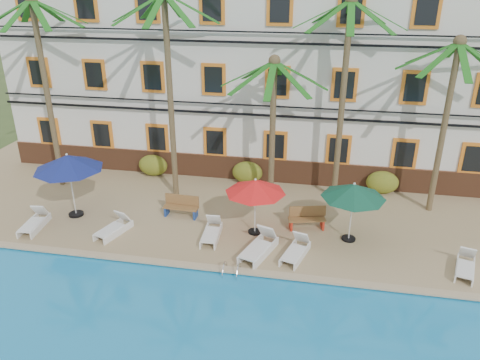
% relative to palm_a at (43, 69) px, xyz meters
% --- Properties ---
extents(ground, '(100.00, 100.00, 0.00)m').
position_rel_palm_a_xyz_m(ground, '(8.77, -4.72, -5.88)').
color(ground, '#384C23').
rests_on(ground, ground).
extents(pool_deck, '(30.00, 12.00, 0.25)m').
position_rel_palm_a_xyz_m(pool_deck, '(8.77, 0.28, -5.75)').
color(pool_deck, tan).
rests_on(pool_deck, ground).
extents(pool_coping, '(30.00, 0.35, 0.06)m').
position_rel_palm_a_xyz_m(pool_coping, '(8.77, -5.62, -5.60)').
color(pool_coping, tan).
rests_on(pool_coping, pool_deck).
extents(hotel_building, '(25.40, 6.44, 10.22)m').
position_rel_palm_a_xyz_m(hotel_building, '(8.77, 5.26, -0.51)').
color(hotel_building, silver).
rests_on(hotel_building, pool_deck).
extents(palm_a, '(4.48, 4.48, 8.84)m').
position_rel_palm_a_xyz_m(palm_a, '(0.00, 0.00, 0.00)').
color(palm_a, brown).
rests_on(palm_a, pool_deck).
extents(palm_b, '(4.48, 4.48, 9.11)m').
position_rel_palm_a_xyz_m(palm_b, '(5.92, -0.13, 0.15)').
color(palm_b, brown).
rests_on(palm_b, pool_deck).
extents(palm_c, '(4.48, 4.48, 6.55)m').
position_rel_palm_a_xyz_m(palm_c, '(10.34, 0.26, -1.32)').
color(palm_c, brown).
rests_on(palm_c, pool_deck).
extents(palm_d, '(4.48, 4.48, 8.89)m').
position_rel_palm_a_xyz_m(palm_d, '(13.21, 0.93, 0.03)').
color(palm_d, brown).
rests_on(palm_d, pool_deck).
extents(palm_e, '(4.48, 4.48, 7.46)m').
position_rel_palm_a_xyz_m(palm_e, '(17.36, 0.53, -0.79)').
color(palm_e, brown).
rests_on(palm_e, pool_deck).
extents(shrub_left, '(1.50, 0.90, 1.10)m').
position_rel_palm_a_xyz_m(shrub_left, '(4.06, 1.88, -5.08)').
color(shrub_left, '#1A4E16').
rests_on(shrub_left, pool_deck).
extents(shrub_mid, '(1.50, 0.90, 1.10)m').
position_rel_palm_a_xyz_m(shrub_mid, '(8.97, 1.88, -5.08)').
color(shrub_mid, '#1A4E16').
rests_on(shrub_mid, pool_deck).
extents(shrub_right, '(1.50, 0.90, 1.10)m').
position_rel_palm_a_xyz_m(shrub_right, '(15.42, 1.88, -5.08)').
color(shrub_right, '#1A4E16').
rests_on(shrub_right, pool_deck).
extents(umbrella_blue, '(2.86, 2.86, 2.85)m').
position_rel_palm_a_xyz_m(umbrella_blue, '(2.28, -2.84, -3.19)').
color(umbrella_blue, black).
rests_on(umbrella_blue, pool_deck).
extents(umbrella_red, '(2.39, 2.39, 2.40)m').
position_rel_palm_a_xyz_m(umbrella_red, '(10.10, -2.87, -3.59)').
color(umbrella_red, black).
rests_on(umbrella_red, pool_deck).
extents(umbrella_green, '(2.46, 2.46, 2.46)m').
position_rel_palm_a_xyz_m(umbrella_green, '(13.81, -2.71, -3.53)').
color(umbrella_green, black).
rests_on(umbrella_green, pool_deck).
extents(lounger_a, '(0.79, 1.79, 0.82)m').
position_rel_palm_a_xyz_m(lounger_a, '(1.18, -4.18, -5.36)').
color(lounger_a, white).
rests_on(lounger_a, pool_deck).
extents(lounger_b, '(1.11, 1.81, 0.81)m').
position_rel_palm_a_xyz_m(lounger_b, '(4.56, -3.97, -5.37)').
color(lounger_b, white).
rests_on(lounger_b, pool_deck).
extents(lounger_c, '(0.70, 1.74, 0.81)m').
position_rel_palm_a_xyz_m(lounger_c, '(8.49, -3.58, -5.37)').
color(lounger_c, white).
rests_on(lounger_c, pool_deck).
extents(lounger_d, '(1.33, 2.14, 0.95)m').
position_rel_palm_a_xyz_m(lounger_d, '(10.50, -4.38, -5.32)').
color(lounger_d, white).
rests_on(lounger_d, pool_deck).
extents(lounger_e, '(1.07, 1.84, 0.82)m').
position_rel_palm_a_xyz_m(lounger_e, '(11.86, -4.30, -5.36)').
color(lounger_e, white).
rests_on(lounger_e, pool_deck).
extents(lounger_f, '(1.01, 1.74, 0.78)m').
position_rel_palm_a_xyz_m(lounger_f, '(17.76, -4.17, -5.38)').
color(lounger_f, white).
rests_on(lounger_f, pool_deck).
extents(bench_left, '(1.52, 0.54, 0.93)m').
position_rel_palm_a_xyz_m(bench_left, '(6.78, -2.03, -5.16)').
color(bench_left, olive).
rests_on(bench_left, pool_deck).
extents(bench_right, '(1.57, 0.82, 0.93)m').
position_rel_palm_a_xyz_m(bench_right, '(12.11, -2.08, -5.16)').
color(bench_right, olive).
rests_on(bench_right, pool_deck).
extents(pool_ladder, '(0.54, 0.74, 0.74)m').
position_rel_palm_a_xyz_m(pool_ladder, '(9.73, -5.72, -5.63)').
color(pool_ladder, silver).
rests_on(pool_ladder, ground).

